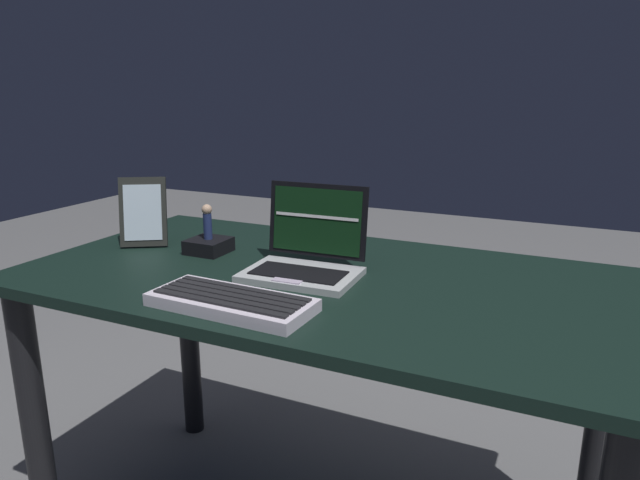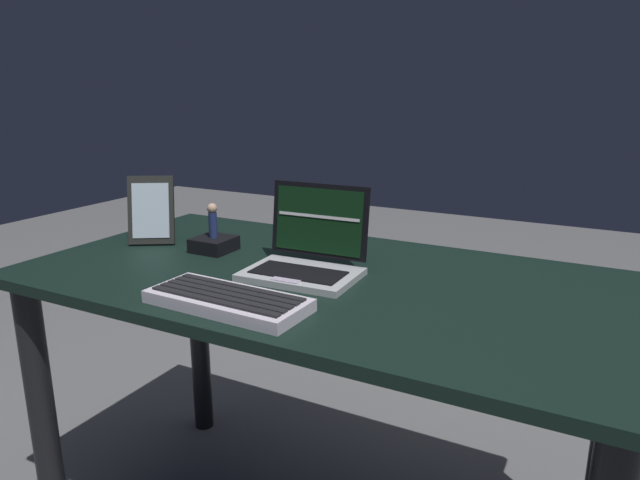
% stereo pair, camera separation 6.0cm
% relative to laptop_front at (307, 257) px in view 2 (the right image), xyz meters
% --- Properties ---
extents(desk, '(1.33, 0.71, 0.73)m').
position_rel_laptop_front_xyz_m(desk, '(0.03, 0.01, -0.17)').
color(desk, black).
rests_on(desk, ground).
extents(laptop_front, '(0.25, 0.20, 0.19)m').
position_rel_laptop_front_xyz_m(laptop_front, '(0.00, 0.00, 0.00)').
color(laptop_front, '#B5B9BB').
rests_on(laptop_front, desk).
extents(external_keyboard, '(0.32, 0.14, 0.03)m').
position_rel_laptop_front_xyz_m(external_keyboard, '(-0.04, -0.24, -0.03)').
color(external_keyboard, silver).
rests_on(external_keyboard, desk).
extents(photo_frame, '(0.13, 0.11, 0.18)m').
position_rel_laptop_front_xyz_m(photo_frame, '(-0.48, 0.03, 0.05)').
color(photo_frame, black).
rests_on(photo_frame, desk).
extents(figurine_stand, '(0.09, 0.09, 0.04)m').
position_rel_laptop_front_xyz_m(figurine_stand, '(-0.30, 0.05, -0.02)').
color(figurine_stand, black).
rests_on(figurine_stand, desk).
extents(figurine, '(0.03, 0.03, 0.09)m').
position_rel_laptop_front_xyz_m(figurine, '(-0.30, 0.05, 0.04)').
color(figurine, navy).
rests_on(figurine, figurine_stand).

